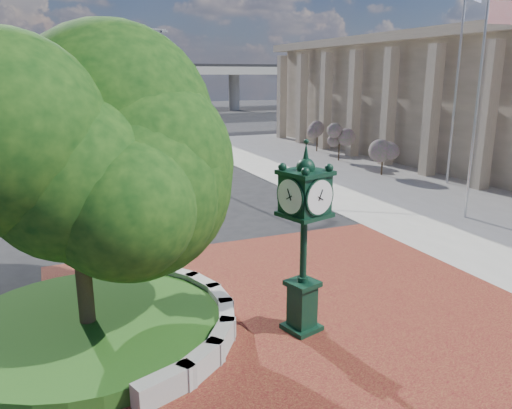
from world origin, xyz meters
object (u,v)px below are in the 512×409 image
at_px(flagpole_b, 457,80).
at_px(street_lamp_far, 57,85).
at_px(post_clock, 304,232).
at_px(flagpole_a, 477,108).
at_px(street_lamp_near, 148,85).
at_px(parked_car, 115,127).

bearing_deg(flagpole_b, street_lamp_far, 121.07).
bearing_deg(post_clock, street_lamp_far, 94.74).
xyz_separation_m(flagpole_b, street_lamp_far, (-18.87, 31.32, -0.73)).
relative_size(post_clock, flagpole_a, 0.50).
xyz_separation_m(flagpole_b, street_lamp_near, (-13.65, 14.03, -0.43)).
relative_size(parked_car, street_lamp_far, 0.53).
distance_m(flagpole_a, street_lamp_near, 21.76).
relative_size(post_clock, parked_car, 1.01).
bearing_deg(flagpole_a, street_lamp_near, 115.30).
distance_m(parked_car, street_lamp_near, 17.70).
bearing_deg(street_lamp_near, street_lamp_far, 106.79).
bearing_deg(post_clock, street_lamp_near, 86.25).
bearing_deg(street_lamp_far, post_clock, -85.26).
xyz_separation_m(post_clock, parked_car, (1.54, 42.62, -1.71)).
xyz_separation_m(post_clock, flagpole_b, (15.32, 11.46, 3.18)).
relative_size(post_clock, flagpole_b, 0.41).
height_order(flagpole_b, street_lamp_near, flagpole_b).
xyz_separation_m(post_clock, street_lamp_near, (1.67, 25.49, 2.75)).
bearing_deg(street_lamp_near, post_clock, -93.75).
distance_m(post_clock, street_lamp_far, 42.99).
xyz_separation_m(post_clock, flagpole_a, (10.96, 5.83, 2.15)).
bearing_deg(flagpole_a, parked_car, 104.37).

